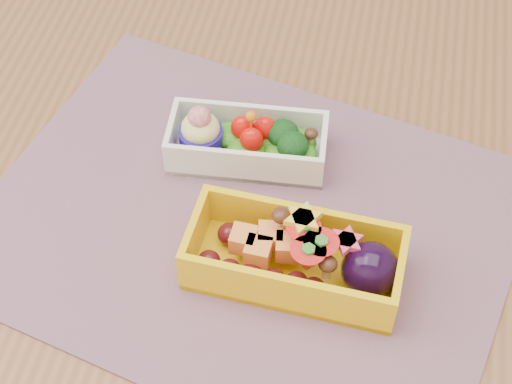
% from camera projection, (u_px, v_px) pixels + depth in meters
% --- Properties ---
extents(table, '(1.20, 0.80, 0.75)m').
position_uv_depth(table, '(246.00, 306.00, 0.77)').
color(table, brown).
rests_on(table, ground).
extents(placemat, '(0.52, 0.45, 0.00)m').
position_uv_depth(placemat, '(247.00, 222.00, 0.71)').
color(placemat, '#8C606A').
rests_on(placemat, table).
extents(bento_white, '(0.15, 0.07, 0.06)m').
position_uv_depth(bento_white, '(246.00, 142.00, 0.74)').
color(bento_white, white).
rests_on(bento_white, placemat).
extents(bento_yellow, '(0.18, 0.09, 0.06)m').
position_uv_depth(bento_yellow, '(299.00, 258.00, 0.66)').
color(bento_yellow, yellow).
rests_on(bento_yellow, placemat).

